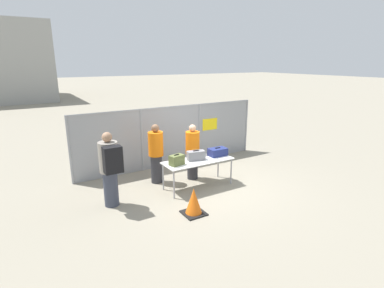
{
  "coord_description": "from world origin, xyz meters",
  "views": [
    {
      "loc": [
        -4.31,
        -6.51,
        3.35
      ],
      "look_at": [
        -0.07,
        0.52,
        1.05
      ],
      "focal_mm": 28.0,
      "sensor_mm": 36.0,
      "label": 1
    }
  ],
  "objects_px": {
    "suitcase_grey": "(196,155)",
    "security_worker_far": "(156,153)",
    "inspection_table": "(198,162)",
    "traffic_cone": "(194,202)",
    "suitcase_olive": "(177,160)",
    "utility_trailer": "(179,133)",
    "traveler_hooded": "(110,167)",
    "security_worker_near": "(193,151)",
    "suitcase_navy": "(218,152)"
  },
  "relations": [
    {
      "from": "suitcase_grey",
      "to": "security_worker_far",
      "type": "height_order",
      "value": "security_worker_far"
    },
    {
      "from": "inspection_table",
      "to": "traffic_cone",
      "type": "xyz_separation_m",
      "value": [
        -0.88,
        -1.22,
        -0.42
      ]
    },
    {
      "from": "suitcase_olive",
      "to": "inspection_table",
      "type": "bearing_deg",
      "value": 3.02
    },
    {
      "from": "utility_trailer",
      "to": "suitcase_olive",
      "type": "bearing_deg",
      "value": -119.44
    },
    {
      "from": "suitcase_grey",
      "to": "traffic_cone",
      "type": "bearing_deg",
      "value": -123.7
    },
    {
      "from": "inspection_table",
      "to": "security_worker_far",
      "type": "distance_m",
      "value": 1.22
    },
    {
      "from": "inspection_table",
      "to": "security_worker_far",
      "type": "relative_size",
      "value": 1.14
    },
    {
      "from": "traveler_hooded",
      "to": "security_worker_far",
      "type": "height_order",
      "value": "traveler_hooded"
    },
    {
      "from": "security_worker_near",
      "to": "suitcase_navy",
      "type": "bearing_deg",
      "value": 120.42
    },
    {
      "from": "suitcase_olive",
      "to": "security_worker_near",
      "type": "relative_size",
      "value": 0.25
    },
    {
      "from": "suitcase_grey",
      "to": "utility_trailer",
      "type": "distance_m",
      "value": 4.83
    },
    {
      "from": "security_worker_far",
      "to": "utility_trailer",
      "type": "distance_m",
      "value": 4.5
    },
    {
      "from": "security_worker_far",
      "to": "traffic_cone",
      "type": "bearing_deg",
      "value": 96.58
    },
    {
      "from": "suitcase_grey",
      "to": "security_worker_near",
      "type": "xyz_separation_m",
      "value": [
        0.22,
        0.54,
        -0.06
      ]
    },
    {
      "from": "inspection_table",
      "to": "security_worker_far",
      "type": "bearing_deg",
      "value": 133.03
    },
    {
      "from": "suitcase_olive",
      "to": "traveler_hooded",
      "type": "relative_size",
      "value": 0.23
    },
    {
      "from": "suitcase_grey",
      "to": "security_worker_far",
      "type": "relative_size",
      "value": 0.3
    },
    {
      "from": "security_worker_near",
      "to": "suitcase_olive",
      "type": "bearing_deg",
      "value": 23.67
    },
    {
      "from": "suitcase_olive",
      "to": "traveler_hooded",
      "type": "bearing_deg",
      "value": 175.87
    },
    {
      "from": "suitcase_navy",
      "to": "utility_trailer",
      "type": "height_order",
      "value": "suitcase_navy"
    },
    {
      "from": "suitcase_olive",
      "to": "suitcase_navy",
      "type": "xyz_separation_m",
      "value": [
        1.35,
        0.09,
        -0.02
      ]
    },
    {
      "from": "suitcase_olive",
      "to": "security_worker_near",
      "type": "bearing_deg",
      "value": 36.28
    },
    {
      "from": "traffic_cone",
      "to": "security_worker_far",
      "type": "bearing_deg",
      "value": 88.45
    },
    {
      "from": "suitcase_olive",
      "to": "security_worker_near",
      "type": "height_order",
      "value": "security_worker_near"
    },
    {
      "from": "suitcase_grey",
      "to": "security_worker_far",
      "type": "xyz_separation_m",
      "value": [
        -0.79,
        0.84,
        -0.03
      ]
    },
    {
      "from": "suitcase_grey",
      "to": "inspection_table",
      "type": "bearing_deg",
      "value": -53.78
    },
    {
      "from": "security_worker_near",
      "to": "traveler_hooded",
      "type": "bearing_deg",
      "value": -1.3
    },
    {
      "from": "suitcase_grey",
      "to": "suitcase_olive",
      "type": "bearing_deg",
      "value": -172.48
    },
    {
      "from": "inspection_table",
      "to": "suitcase_grey",
      "type": "height_order",
      "value": "suitcase_grey"
    },
    {
      "from": "security_worker_far",
      "to": "security_worker_near",
      "type": "bearing_deg",
      "value": 171.92
    },
    {
      "from": "suitcase_olive",
      "to": "security_worker_near",
      "type": "xyz_separation_m",
      "value": [
        0.85,
        0.63,
        -0.06
      ]
    },
    {
      "from": "inspection_table",
      "to": "suitcase_olive",
      "type": "height_order",
      "value": "suitcase_olive"
    },
    {
      "from": "inspection_table",
      "to": "utility_trailer",
      "type": "relative_size",
      "value": 0.56
    },
    {
      "from": "inspection_table",
      "to": "traveler_hooded",
      "type": "relative_size",
      "value": 1.06
    },
    {
      "from": "suitcase_navy",
      "to": "traveler_hooded",
      "type": "xyz_separation_m",
      "value": [
        -3.02,
        0.03,
        0.11
      ]
    },
    {
      "from": "suitcase_grey",
      "to": "suitcase_navy",
      "type": "relative_size",
      "value": 1.0
    },
    {
      "from": "suitcase_navy",
      "to": "security_worker_far",
      "type": "distance_m",
      "value": 1.72
    },
    {
      "from": "suitcase_olive",
      "to": "traffic_cone",
      "type": "distance_m",
      "value": 1.35
    },
    {
      "from": "security_worker_near",
      "to": "utility_trailer",
      "type": "relative_size",
      "value": 0.48
    },
    {
      "from": "security_worker_near",
      "to": "security_worker_far",
      "type": "xyz_separation_m",
      "value": [
        -1.01,
        0.29,
        0.03
      ]
    },
    {
      "from": "utility_trailer",
      "to": "traffic_cone",
      "type": "relative_size",
      "value": 5.53
    },
    {
      "from": "suitcase_olive",
      "to": "security_worker_far",
      "type": "bearing_deg",
      "value": 99.81
    },
    {
      "from": "security_worker_far",
      "to": "suitcase_olive",
      "type": "bearing_deg",
      "value": 107.93
    },
    {
      "from": "security_worker_far",
      "to": "suitcase_navy",
      "type": "bearing_deg",
      "value": 159.36
    },
    {
      "from": "suitcase_grey",
      "to": "traffic_cone",
      "type": "relative_size",
      "value": 0.83
    },
    {
      "from": "suitcase_grey",
      "to": "utility_trailer",
      "type": "height_order",
      "value": "suitcase_grey"
    },
    {
      "from": "suitcase_olive",
      "to": "suitcase_grey",
      "type": "distance_m",
      "value": 0.64
    },
    {
      "from": "suitcase_olive",
      "to": "suitcase_navy",
      "type": "height_order",
      "value": "suitcase_olive"
    },
    {
      "from": "suitcase_olive",
      "to": "suitcase_grey",
      "type": "relative_size",
      "value": 0.8
    },
    {
      "from": "utility_trailer",
      "to": "traffic_cone",
      "type": "xyz_separation_m",
      "value": [
        -2.75,
        -5.68,
        -0.07
      ]
    }
  ]
}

